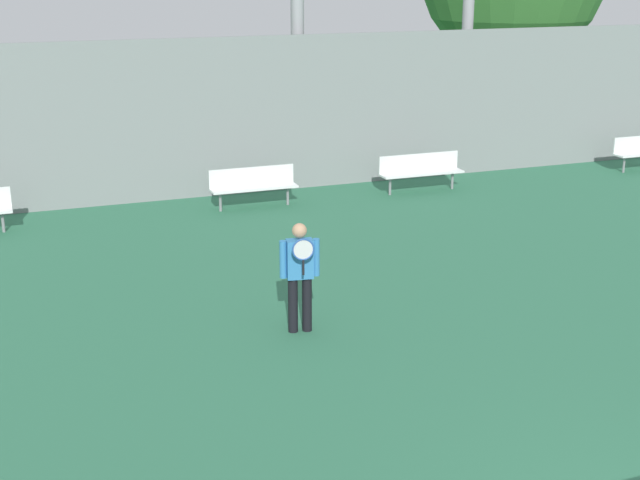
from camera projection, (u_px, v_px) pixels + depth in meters
tennis_player at (300, 271)px, 12.47m from camera, size 0.56×0.44×1.60m
bench_courtside_near at (420, 168)px, 20.31m from camera, size 1.98×0.40×0.85m
bench_adjacent_court at (253, 183)px, 18.99m from camera, size 1.87×0.40×0.85m
back_fence at (246, 116)px, 19.83m from camera, size 29.37×0.06×3.50m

